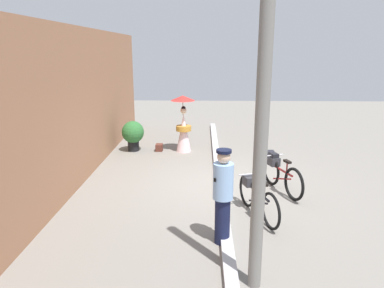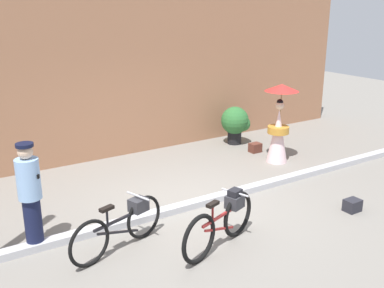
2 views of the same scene
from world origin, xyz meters
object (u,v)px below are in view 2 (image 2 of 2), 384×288
at_px(bicycle_near_officer, 122,224).
at_px(person_officer, 30,194).
at_px(backpack_spare, 353,205).
at_px(bicycle_far_side, 222,221).
at_px(backpack_on_pavement, 255,148).
at_px(person_with_parasol, 279,124).
at_px(potted_plant_by_door, 236,122).

xyz_separation_m(bicycle_near_officer, person_officer, (-1.10, 0.73, 0.48)).
xyz_separation_m(person_officer, backpack_spare, (5.09, -1.73, -0.77)).
distance_m(person_officer, backpack_spare, 5.43).
bearing_deg(person_officer, backpack_spare, -18.77).
height_order(bicycle_far_side, person_officer, person_officer).
xyz_separation_m(backpack_on_pavement, backpack_spare, (-0.68, -3.49, -0.00)).
distance_m(bicycle_near_officer, person_with_parasol, 4.98).
bearing_deg(person_with_parasol, bicycle_far_side, -143.91).
height_order(potted_plant_by_door, backpack_on_pavement, potted_plant_by_door).
xyz_separation_m(bicycle_near_officer, person_with_parasol, (4.65, 1.70, 0.49)).
height_order(bicycle_near_officer, person_with_parasol, person_with_parasol).
height_order(person_officer, potted_plant_by_door, person_officer).
distance_m(potted_plant_by_door, backpack_spare, 4.41).
height_order(person_officer, backpack_spare, person_officer).
distance_m(bicycle_far_side, potted_plant_by_door, 5.29).
xyz_separation_m(potted_plant_by_door, backpack_on_pavement, (-0.02, -0.84, -0.45)).
distance_m(bicycle_near_officer, bicycle_far_side, 1.50).
relative_size(bicycle_near_officer, person_officer, 1.02).
xyz_separation_m(person_officer, potted_plant_by_door, (5.79, 2.60, -0.31)).
bearing_deg(person_with_parasol, potted_plant_by_door, 88.88).
xyz_separation_m(person_officer, backpack_on_pavement, (5.77, 1.76, -0.77)).
xyz_separation_m(bicycle_far_side, backpack_spare, (2.68, -0.26, -0.31)).
height_order(person_officer, person_with_parasol, person_with_parasol).
xyz_separation_m(person_with_parasol, potted_plant_by_door, (0.03, 1.63, -0.33)).
relative_size(person_officer, potted_plant_by_door, 1.69).
bearing_deg(potted_plant_by_door, backpack_spare, -99.19).
distance_m(bicycle_near_officer, backpack_on_pavement, 5.30).
bearing_deg(bicycle_near_officer, backpack_on_pavement, 28.13).
bearing_deg(person_with_parasol, backpack_on_pavement, 89.11).
relative_size(potted_plant_by_door, backpack_on_pavement, 3.56).
relative_size(bicycle_far_side, backpack_spare, 5.89).
bearing_deg(backpack_spare, person_officer, 161.23).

